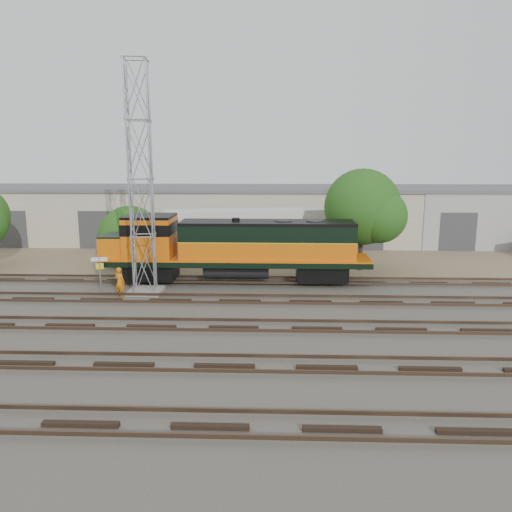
{
  "coord_description": "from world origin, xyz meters",
  "views": [
    {
      "loc": [
        1.9,
        -25.82,
        8.14
      ],
      "look_at": [
        0.83,
        4.0,
        2.2
      ],
      "focal_mm": 35.0,
      "sensor_mm": 36.0,
      "label": 1
    }
  ],
  "objects_px": {
    "locomotive": "(231,247)",
    "semi_trailer": "(253,228)",
    "signal_tower": "(141,183)",
    "worker": "(120,282)"
  },
  "relations": [
    {
      "from": "locomotive",
      "to": "worker",
      "type": "distance_m",
      "value": 7.42
    },
    {
      "from": "signal_tower",
      "to": "worker",
      "type": "height_order",
      "value": "signal_tower"
    },
    {
      "from": "locomotive",
      "to": "semi_trailer",
      "type": "relative_size",
      "value": 1.29
    },
    {
      "from": "signal_tower",
      "to": "worker",
      "type": "distance_m",
      "value": 5.93
    },
    {
      "from": "semi_trailer",
      "to": "signal_tower",
      "type": "bearing_deg",
      "value": -132.5
    },
    {
      "from": "signal_tower",
      "to": "semi_trailer",
      "type": "height_order",
      "value": "signal_tower"
    },
    {
      "from": "signal_tower",
      "to": "worker",
      "type": "bearing_deg",
      "value": -143.17
    },
    {
      "from": "locomotive",
      "to": "signal_tower",
      "type": "relative_size",
      "value": 1.28
    },
    {
      "from": "locomotive",
      "to": "worker",
      "type": "xyz_separation_m",
      "value": [
        -6.3,
        -3.62,
        -1.5
      ]
    },
    {
      "from": "signal_tower",
      "to": "semi_trailer",
      "type": "distance_m",
      "value": 12.45
    }
  ]
}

